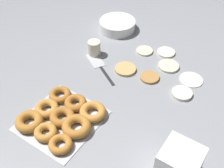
# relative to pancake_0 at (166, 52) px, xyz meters

# --- Properties ---
(ground_plane) EXTENTS (3.00, 3.00, 0.00)m
(ground_plane) POSITION_rel_pancake_0_xyz_m (-0.01, -0.25, -0.01)
(ground_plane) COLOR gray
(pancake_0) EXTENTS (0.09, 0.09, 0.01)m
(pancake_0) POSITION_rel_pancake_0_xyz_m (0.00, 0.00, 0.00)
(pancake_0) COLOR silver
(pancake_0) RESTS_ON ground_plane
(pancake_1) EXTENTS (0.11, 0.11, 0.01)m
(pancake_1) POSITION_rel_pancake_0_xyz_m (0.19, -0.12, -0.00)
(pancake_1) COLOR silver
(pancake_1) RESTS_ON ground_plane
(pancake_2) EXTENTS (0.09, 0.09, 0.01)m
(pancake_2) POSITION_rel_pancake_0_xyz_m (0.02, -0.22, 0.00)
(pancake_2) COLOR #B27F42
(pancake_2) RESTS_ON ground_plane
(pancake_3) EXTENTS (0.10, 0.10, 0.01)m
(pancake_3) POSITION_rel_pancake_0_xyz_m (-0.11, -0.23, 0.00)
(pancake_3) COLOR tan
(pancake_3) RESTS_ON ground_plane
(pancake_4) EXTENTS (0.09, 0.09, 0.01)m
(pancake_4) POSITION_rel_pancake_0_xyz_m (-0.10, -0.05, -0.00)
(pancake_4) COLOR beige
(pancake_4) RESTS_ON ground_plane
(pancake_5) EXTENTS (0.09, 0.09, 0.01)m
(pancake_5) POSITION_rel_pancake_0_xyz_m (0.19, -0.23, 0.00)
(pancake_5) COLOR silver
(pancake_5) RESTS_ON ground_plane
(pancake_6) EXTENTS (0.10, 0.10, 0.01)m
(pancake_6) POSITION_rel_pancake_0_xyz_m (0.06, -0.09, 0.00)
(pancake_6) COLOR beige
(pancake_6) RESTS_ON ground_plane
(donut_tray) EXTENTS (0.29, 0.31, 0.04)m
(donut_tray) POSITION_rel_pancake_0_xyz_m (-0.15, -0.64, 0.01)
(donut_tray) COLOR silver
(donut_tray) RESTS_ON ground_plane
(batter_bowl) EXTENTS (0.21, 0.21, 0.06)m
(batter_bowl) POSITION_rel_pancake_0_xyz_m (-0.34, 0.05, 0.02)
(batter_bowl) COLOR white
(batter_bowl) RESTS_ON ground_plane
(container_stack) EXTENTS (0.13, 0.12, 0.14)m
(container_stack) POSITION_rel_pancake_0_xyz_m (0.33, -0.61, 0.07)
(container_stack) COLOR white
(container_stack) RESTS_ON ground_plane
(paper_cup) EXTENTS (0.06, 0.06, 0.08)m
(paper_cup) POSITION_rel_pancake_0_xyz_m (-0.31, -0.21, 0.03)
(paper_cup) COLOR beige
(paper_cup) RESTS_ON ground_plane
(spatula) EXTENTS (0.25, 0.17, 0.01)m
(spatula) POSITION_rel_pancake_0_xyz_m (-0.25, -0.27, -0.00)
(spatula) COLOR black
(spatula) RESTS_ON ground_plane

